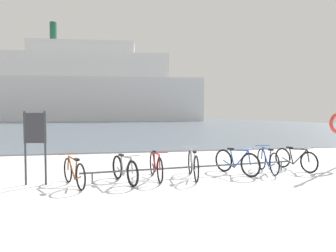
{
  "coord_description": "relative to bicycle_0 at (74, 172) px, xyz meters",
  "views": [
    {
      "loc": [
        -1.75,
        -3.53,
        1.77
      ],
      "look_at": [
        0.34,
        7.0,
        1.33
      ],
      "focal_mm": 31.46,
      "sensor_mm": 36.0,
      "label": 1
    }
  ],
  "objects": [
    {
      "name": "bicycle_4",
      "position": [
        4.51,
        0.56,
        0.02
      ],
      "size": [
        0.78,
        1.55,
        0.8
      ],
      "color": "black",
      "rests_on": "ground"
    },
    {
      "name": "bike_rack",
      "position": [
        3.27,
        0.49,
        -0.07
      ],
      "size": [
        6.33,
        0.76,
        0.31
      ],
      "color": "#4C5156",
      "rests_on": "ground"
    },
    {
      "name": "bicycle_3",
      "position": [
        3.13,
        0.36,
        0.03
      ],
      "size": [
        0.46,
        1.78,
        0.82
      ],
      "color": "black",
      "rests_on": "ground"
    },
    {
      "name": "bicycle_2",
      "position": [
        2.09,
        0.4,
        0.01
      ],
      "size": [
        0.46,
        1.73,
        0.79
      ],
      "color": "black",
      "rests_on": "ground"
    },
    {
      "name": "ground",
      "position": [
        2.62,
        49.98,
        -0.38
      ],
      "size": [
        80.0,
        132.0,
        0.08
      ],
      "color": "white"
    },
    {
      "name": "bicycle_6",
      "position": [
        6.6,
        0.8,
        -0.0
      ],
      "size": [
        0.55,
        1.64,
        0.76
      ],
      "color": "black",
      "rests_on": "ground"
    },
    {
      "name": "info_sign",
      "position": [
        -0.95,
        0.33,
        0.9
      ],
      "size": [
        0.55,
        0.14,
        1.85
      ],
      "color": "#33383D",
      "rests_on": "ground"
    },
    {
      "name": "bicycle_0",
      "position": [
        0.0,
        0.0,
        0.0
      ],
      "size": [
        0.74,
        1.5,
        0.76
      ],
      "color": "black",
      "rests_on": "ground"
    },
    {
      "name": "bicycle_5",
      "position": [
        5.56,
        0.65,
        0.01
      ],
      "size": [
        0.46,
        1.62,
        0.79
      ],
      "color": "black",
      "rests_on": "ground"
    },
    {
      "name": "bicycle_1",
      "position": [
        1.24,
        0.11,
        -0.0
      ],
      "size": [
        0.67,
        1.56,
        0.76
      ],
      "color": "black",
      "rests_on": "ground"
    },
    {
      "name": "ferry_ship",
      "position": [
        -4.47,
        67.26,
        7.61
      ],
      "size": [
        55.89,
        14.51,
        23.75
      ],
      "color": "silver",
      "rests_on": "ground"
    }
  ]
}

